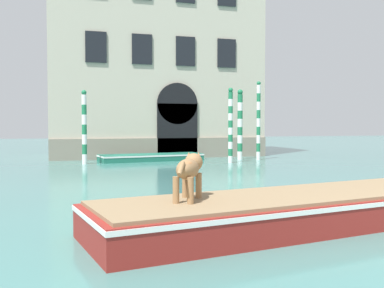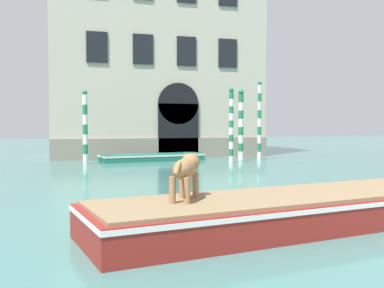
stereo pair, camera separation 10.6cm
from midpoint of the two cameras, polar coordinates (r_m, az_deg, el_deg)
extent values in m
cube|color=#BCB29E|center=(28.81, -4.73, 11.63)|extent=(12.54, 6.00, 13.01)
cube|color=gray|center=(25.51, -3.29, -0.54)|extent=(12.54, 0.16, 1.16)
cube|color=black|center=(25.65, -1.62, 1.67)|extent=(2.36, 0.14, 3.12)
cylinder|color=black|center=(25.67, -1.63, 5.15)|extent=(2.36, 0.14, 2.36)
cube|color=black|center=(25.24, -11.86, 11.95)|extent=(1.13, 0.10, 1.66)
cube|color=black|center=(25.57, -6.13, 11.87)|extent=(1.13, 0.10, 1.66)
cube|color=black|center=(26.13, -0.59, 11.68)|extent=(1.13, 0.10, 1.66)
cube|color=black|center=(26.91, 4.66, 11.41)|extent=(1.13, 0.10, 1.66)
cube|color=maroon|center=(8.79, 12.55, -8.44)|extent=(7.99, 3.36, 0.57)
cube|color=white|center=(8.75, 12.56, -6.98)|extent=(8.02, 3.40, 0.08)
cube|color=#8C7251|center=(8.74, 12.57, -6.40)|extent=(7.73, 3.16, 0.06)
cylinder|color=#997047|center=(8.10, -0.89, -5.23)|extent=(0.11, 0.11, 0.45)
cylinder|color=#997047|center=(8.04, 0.83, -5.28)|extent=(0.11, 0.11, 0.45)
cylinder|color=#997047|center=(7.49, -2.10, -5.86)|extent=(0.11, 0.11, 0.45)
cylinder|color=#997047|center=(7.43, -0.25, -5.93)|extent=(0.11, 0.11, 0.45)
ellipsoid|color=#997047|center=(7.73, -0.58, -3.20)|extent=(0.72, 0.90, 0.35)
ellipsoid|color=#AD7042|center=(7.60, -0.81, -2.56)|extent=(0.40, 0.44, 0.12)
sphere|color=#997047|center=(8.16, 0.20, -2.33)|extent=(0.33, 0.33, 0.33)
cone|color=#AD7042|center=(8.17, -0.43, -1.45)|extent=(0.10, 0.10, 0.13)
cone|color=#AD7042|center=(8.13, 0.82, -1.47)|extent=(0.10, 0.10, 0.13)
cylinder|color=#997047|center=(7.28, -1.46, -3.14)|extent=(0.21, 0.29, 0.24)
cube|color=#1E6651|center=(24.02, -4.96, -1.70)|extent=(5.63, 2.32, 0.36)
cube|color=white|center=(24.01, -4.96, -1.41)|extent=(5.67, 2.36, 0.08)
cube|color=#9EA3A8|center=(24.02, -4.96, -1.74)|extent=(3.14, 1.60, 0.32)
cylinder|color=white|center=(22.51, -13.25, -1.88)|extent=(0.24, 0.24, 0.48)
cylinder|color=#1E7247|center=(22.48, -13.26, -0.65)|extent=(0.24, 0.24, 0.48)
cylinder|color=white|center=(22.46, -13.27, 0.58)|extent=(0.24, 0.24, 0.48)
cylinder|color=#1E7247|center=(22.45, -13.28, 1.81)|extent=(0.24, 0.24, 0.48)
cylinder|color=white|center=(22.45, -13.30, 3.04)|extent=(0.24, 0.24, 0.48)
cylinder|color=#1E7247|center=(22.46, -13.31, 4.27)|extent=(0.24, 0.24, 0.48)
cylinder|color=white|center=(22.48, -13.32, 5.50)|extent=(0.24, 0.24, 0.48)
sphere|color=#1E7247|center=(22.50, -13.33, 6.38)|extent=(0.25, 0.25, 0.25)
cylinder|color=white|center=(24.83, 6.33, -1.46)|extent=(0.28, 0.28, 0.45)
cylinder|color=#1E7247|center=(24.80, 6.33, -0.43)|extent=(0.28, 0.28, 0.45)
cylinder|color=white|center=(24.78, 6.34, 0.61)|extent=(0.28, 0.28, 0.45)
cylinder|color=#1E7247|center=(24.77, 6.34, 1.64)|extent=(0.28, 0.28, 0.45)
cylinder|color=white|center=(24.77, 6.35, 2.68)|extent=(0.28, 0.28, 0.45)
cylinder|color=#1E7247|center=(24.78, 6.35, 3.71)|extent=(0.28, 0.28, 0.45)
cylinder|color=white|center=(24.79, 6.36, 4.75)|extent=(0.28, 0.28, 0.45)
cylinder|color=#1E7247|center=(24.81, 6.37, 5.78)|extent=(0.28, 0.28, 0.45)
sphere|color=#1E7247|center=(24.83, 6.37, 6.58)|extent=(0.29, 0.29, 0.29)
cylinder|color=white|center=(22.62, 5.12, -1.96)|extent=(0.22, 0.22, 0.36)
cylinder|color=#1E7247|center=(22.59, 5.12, -1.06)|extent=(0.22, 0.22, 0.36)
cylinder|color=white|center=(22.57, 5.12, -0.16)|extent=(0.22, 0.22, 0.36)
cylinder|color=#1E7247|center=(22.56, 5.13, 0.74)|extent=(0.22, 0.22, 0.36)
cylinder|color=white|center=(22.55, 5.13, 1.64)|extent=(0.22, 0.22, 0.36)
cylinder|color=#1E7247|center=(22.55, 5.13, 2.54)|extent=(0.22, 0.22, 0.36)
cylinder|color=white|center=(22.55, 5.14, 3.45)|extent=(0.22, 0.22, 0.36)
cylinder|color=#1E7247|center=(22.56, 5.14, 4.35)|extent=(0.22, 0.22, 0.36)
cylinder|color=white|center=(22.58, 5.15, 5.25)|extent=(0.22, 0.22, 0.36)
cylinder|color=#1E7247|center=(22.59, 5.15, 6.15)|extent=(0.22, 0.22, 0.36)
sphere|color=#1E7247|center=(22.61, 5.15, 6.85)|extent=(0.23, 0.23, 0.23)
cylinder|color=white|center=(24.70, 8.65, -1.49)|extent=(0.21, 0.21, 0.45)
cylinder|color=#1E7247|center=(24.67, 8.65, -0.44)|extent=(0.21, 0.21, 0.45)
cylinder|color=white|center=(24.65, 8.66, 0.61)|extent=(0.21, 0.21, 0.45)
cylinder|color=#1E7247|center=(24.64, 8.67, 1.66)|extent=(0.21, 0.21, 0.45)
cylinder|color=white|center=(24.64, 8.68, 2.71)|extent=(0.21, 0.21, 0.45)
cylinder|color=#1E7247|center=(24.64, 8.68, 3.76)|extent=(0.21, 0.21, 0.45)
cylinder|color=white|center=(24.66, 8.69, 4.81)|extent=(0.21, 0.21, 0.45)
cylinder|color=#1E7247|center=(24.68, 8.70, 5.86)|extent=(0.21, 0.21, 0.45)
cylinder|color=white|center=(24.71, 8.70, 6.90)|extent=(0.21, 0.21, 0.45)
sphere|color=#1E7247|center=(24.74, 8.71, 7.64)|extent=(0.22, 0.22, 0.22)
camera|label=1|loc=(0.05, -89.82, 0.01)|focal=42.00mm
camera|label=2|loc=(0.05, 90.18, -0.01)|focal=42.00mm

